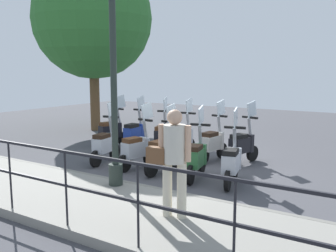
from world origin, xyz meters
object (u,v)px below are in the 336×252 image
object	(u,v)px
pedestrian_with_bag	(173,155)
tree_large	(93,19)
scooter_far_3	(162,135)
scooter_far_5	(111,131)
scooter_near_0	(232,162)
scooter_far_4	(135,133)
scooter_near_1	(196,157)
scooter_near_2	(162,152)
scooter_near_4	(105,144)
lamp_post_near	(114,82)
scooter_far_1	(213,142)
scooter_far_2	(183,138)
scooter_far_0	(242,145)
scooter_near_3	(137,149)

from	to	relation	value
pedestrian_with_bag	tree_large	world-z (taller)	tree_large
scooter_far_3	scooter_far_5	distance (m)	1.71
scooter_near_0	scooter_far_4	bearing A→B (deg)	52.64
tree_large	scooter_far_4	world-z (taller)	tree_large
scooter_far_4	scooter_far_5	xyz separation A→B (m)	(-0.11, 0.79, 0.00)
scooter_near_1	scooter_near_2	world-z (taller)	same
tree_large	scooter_near_4	bearing A→B (deg)	-134.38
lamp_post_near	scooter_far_1	size ratio (longest dim) A/B	2.83
pedestrian_with_bag	scooter_far_5	world-z (taller)	pedestrian_with_bag
scooter_far_5	tree_large	bearing A→B (deg)	67.74
lamp_post_near	scooter_far_2	world-z (taller)	lamp_post_near
tree_large	scooter_near_2	bearing A→B (deg)	-124.16
scooter_near_2	scooter_far_4	bearing A→B (deg)	54.34
scooter_near_0	scooter_near_1	world-z (taller)	same
scooter_far_2	scooter_far_3	size ratio (longest dim) A/B	1.00
scooter_near_4	scooter_far_2	xyz separation A→B (m)	(1.74, -1.21, 0.00)
pedestrian_with_bag	scooter_near_0	bearing A→B (deg)	-12.14
scooter_far_2	scooter_far_3	distance (m)	0.72
pedestrian_with_bag	scooter_near_1	bearing A→B (deg)	6.46
scooter_far_0	scooter_far_3	size ratio (longest dim) A/B	1.00
lamp_post_near	scooter_far_5	bearing A→B (deg)	41.73
scooter_near_4	scooter_far_4	xyz separation A→B (m)	(1.74, 0.41, 0.00)
scooter_far_1	scooter_near_3	bearing A→B (deg)	153.39
scooter_near_0	scooter_near_3	world-z (taller)	same
scooter_near_1	scooter_near_3	distance (m)	1.55
scooter_near_0	scooter_far_2	xyz separation A→B (m)	(1.73, 2.11, 0.00)
scooter_near_4	scooter_far_5	xyz separation A→B (m)	(1.63, 1.20, 0.00)
scooter_near_4	pedestrian_with_bag	bearing A→B (deg)	-132.23
scooter_near_3	scooter_near_2	bearing A→B (deg)	-77.99
lamp_post_near	pedestrian_with_bag	world-z (taller)	lamp_post_near
lamp_post_near	scooter_near_1	xyz separation A→B (m)	(1.56, -0.88, -1.60)
scooter_near_2	scooter_near_4	bearing A→B (deg)	94.17
tree_large	scooter_far_5	world-z (taller)	tree_large
lamp_post_near	scooter_far_0	size ratio (longest dim) A/B	2.83
lamp_post_near	scooter_near_0	world-z (taller)	lamp_post_near
scooter_near_0	scooter_near_2	world-z (taller)	same
scooter_near_2	scooter_far_5	xyz separation A→B (m)	(1.63, 2.88, 0.00)
scooter_far_3	scooter_near_3	bearing A→B (deg)	177.17
lamp_post_near	scooter_near_2	bearing A→B (deg)	-0.85
scooter_near_4	scooter_far_4	world-z (taller)	same
scooter_near_1	scooter_near_3	bearing A→B (deg)	78.70
scooter_near_1	tree_large	bearing A→B (deg)	48.13
pedestrian_with_bag	scooter_near_4	world-z (taller)	pedestrian_with_bag
scooter_near_0	scooter_far_5	xyz separation A→B (m)	(1.62, 4.52, 0.00)
scooter_near_1	scooter_far_2	xyz separation A→B (m)	(1.75, 1.33, 0.00)
scooter_near_2	scooter_far_3	size ratio (longest dim) A/B	1.00
scooter_far_0	scooter_far_5	world-z (taller)	same
pedestrian_with_bag	tree_large	xyz separation A→B (m)	(6.06, 7.19, 3.06)
lamp_post_near	tree_large	distance (m)	7.90
scooter_near_0	tree_large	bearing A→B (deg)	49.88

